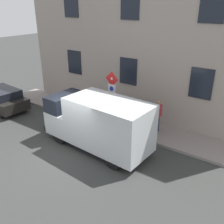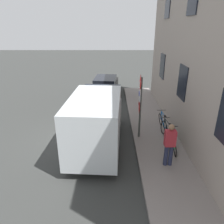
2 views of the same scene
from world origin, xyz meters
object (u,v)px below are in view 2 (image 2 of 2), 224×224
(sign_post_stacked, at_px, (141,100))
(delivery_van, at_px, (98,119))
(bicycle_green, at_px, (174,142))
(bicycle_black, at_px, (168,131))
(parked_hatchback, at_px, (107,85))
(pedestrian, at_px, (171,144))
(bicycle_blue, at_px, (164,123))

(sign_post_stacked, height_order, delivery_van, sign_post_stacked)
(bicycle_green, distance_m, bicycle_black, 0.96)
(parked_hatchback, bearing_deg, pedestrian, -159.39)
(parked_hatchback, xyz_separation_m, bicycle_black, (3.13, -7.57, -0.22))
(parked_hatchback, height_order, bicycle_blue, parked_hatchback)
(parked_hatchback, relative_size, bicycle_green, 2.42)
(bicycle_black, height_order, pedestrian, pedestrian)
(bicycle_green, relative_size, bicycle_black, 1.00)
(bicycle_blue, bearing_deg, pedestrian, 168.91)
(bicycle_black, bearing_deg, bicycle_blue, -7.43)
(sign_post_stacked, distance_m, bicycle_blue, 2.19)
(sign_post_stacked, relative_size, bicycle_green, 1.72)
(bicycle_green, bearing_deg, pedestrian, 162.60)
(parked_hatchback, bearing_deg, bicycle_black, -152.31)
(delivery_van, xyz_separation_m, pedestrian, (2.80, -1.67, -0.26))
(parked_hatchback, relative_size, bicycle_black, 2.42)
(parked_hatchback, bearing_deg, sign_post_stacked, -161.38)
(sign_post_stacked, bearing_deg, parked_hatchback, 103.36)
(parked_hatchback, height_order, bicycle_green, parked_hatchback)
(bicycle_green, relative_size, bicycle_blue, 1.00)
(sign_post_stacked, xyz_separation_m, parked_hatchback, (-1.76, 7.40, -1.29))
(delivery_van, relative_size, parked_hatchback, 1.31)
(delivery_van, height_order, bicycle_blue, delivery_van)
(sign_post_stacked, distance_m, pedestrian, 2.59)
(bicycle_blue, bearing_deg, parked_hatchback, 23.18)
(bicycle_black, xyz_separation_m, bicycle_blue, (0.00, 0.96, 0.00))
(parked_hatchback, bearing_deg, delivery_van, -175.82)
(pedestrian, bearing_deg, sign_post_stacked, -159.14)
(bicycle_black, bearing_deg, delivery_van, 89.73)
(parked_hatchback, xyz_separation_m, bicycle_green, (3.13, -8.53, -0.22))
(sign_post_stacked, distance_m, bicycle_green, 2.33)
(sign_post_stacked, height_order, bicycle_black, sign_post_stacked)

